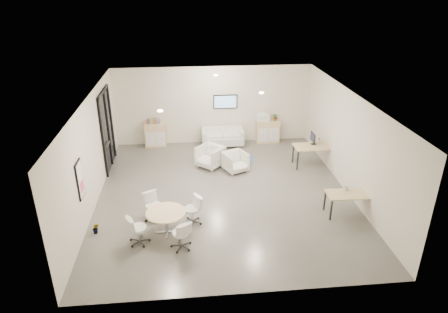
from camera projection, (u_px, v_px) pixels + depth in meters
room_shell at (224, 148)px, 12.28m from camera, size 9.60×10.60×4.80m
glass_door at (107, 128)px, 14.24m from camera, size 0.09×1.90×2.85m
artwork at (80, 180)px, 10.49m from camera, size 0.05×0.54×1.04m
wall_tv at (225, 102)px, 16.31m from camera, size 0.98×0.06×0.58m
ceiling_spots at (215, 91)px, 12.36m from camera, size 3.14×4.14×0.03m
sideboard_left at (156, 135)px, 16.37m from camera, size 0.88×0.45×0.99m
sideboard_right at (268, 131)px, 16.79m from camera, size 0.96×0.46×0.96m
books at (153, 121)px, 16.12m from camera, size 0.51×0.14×0.22m
printer at (263, 117)px, 16.51m from camera, size 0.53×0.46×0.33m
loveseat at (222, 137)px, 16.52m from camera, size 1.70×0.86×0.63m
blue_rug at (232, 159)px, 15.36m from camera, size 1.81×1.47×0.01m
armchair_left at (210, 156)px, 14.62m from camera, size 1.16×1.15×0.87m
armchair_right at (235, 161)px, 14.29m from camera, size 0.99×0.96×0.78m
desk_rear at (315, 148)px, 14.59m from camera, size 1.52×0.79×0.78m
desk_front at (349, 196)px, 11.59m from camera, size 1.32×0.70×0.68m
monitor at (313, 138)px, 14.59m from camera, size 0.20×0.50×0.44m
round_table at (166, 215)px, 10.74m from camera, size 1.08×1.08×0.66m
meeting_chairs at (166, 220)px, 10.81m from camera, size 2.20×2.20×0.82m
plant_cabinet at (275, 118)px, 16.55m from camera, size 0.29×0.32×0.24m
plant_floor at (96, 231)px, 10.90m from camera, size 0.24×0.36×0.15m
cup at (346, 188)px, 11.74m from camera, size 0.16×0.15×0.13m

